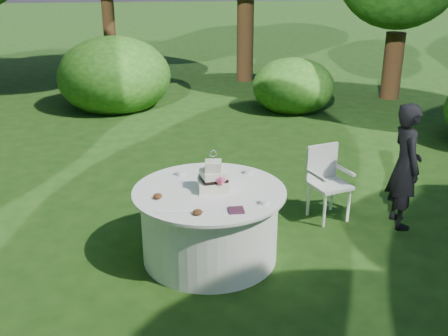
{
  "coord_description": "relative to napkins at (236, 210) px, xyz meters",
  "views": [
    {
      "loc": [
        -0.44,
        -4.83,
        2.9
      ],
      "look_at": [
        0.15,
        0.0,
        1.0
      ],
      "focal_mm": 42.0,
      "sensor_mm": 36.0,
      "label": 1
    }
  ],
  "objects": [
    {
      "name": "ground",
      "position": [
        -0.2,
        0.51,
        -0.78
      ],
      "size": [
        80.0,
        80.0,
        0.0
      ],
      "primitive_type": "plane",
      "color": "#17350E",
      "rests_on": "ground"
    },
    {
      "name": "napkins",
      "position": [
        0.0,
        0.0,
        0.0
      ],
      "size": [
        0.14,
        0.14,
        0.02
      ],
      "primitive_type": "cube",
      "color": "#441D32",
      "rests_on": "table"
    },
    {
      "name": "feather_plume",
      "position": [
        -0.52,
        0.05,
        -0.0
      ],
      "size": [
        0.48,
        0.07,
        0.01
      ],
      "primitive_type": "ellipsoid",
      "color": "white",
      "rests_on": "table"
    },
    {
      "name": "guest",
      "position": [
        2.1,
        0.99,
        -0.04
      ],
      "size": [
        0.4,
        0.57,
        1.48
      ],
      "primitive_type": "imported",
      "rotation": [
        0.0,
        0.0,
        1.49
      ],
      "color": "black",
      "rests_on": "ground"
    },
    {
      "name": "table",
      "position": [
        -0.2,
        0.51,
        -0.39
      ],
      "size": [
        1.56,
        1.56,
        0.77
      ],
      "color": "white",
      "rests_on": "ground"
    },
    {
      "name": "cake",
      "position": [
        -0.16,
        0.53,
        0.1
      ],
      "size": [
        0.31,
        0.32,
        0.42
      ],
      "color": "white",
      "rests_on": "table"
    },
    {
      "name": "chair",
      "position": [
        1.28,
        1.31,
        -0.26
      ],
      "size": [
        0.53,
        0.53,
        0.89
      ],
      "color": "silver",
      "rests_on": "ground"
    },
    {
      "name": "votives",
      "position": [
        0.03,
        0.67,
        0.01
      ],
      "size": [
        0.86,
        0.92,
        0.04
      ],
      "color": "white",
      "rests_on": "table"
    },
    {
      "name": "petal_cups",
      "position": [
        -0.54,
        0.17,
        0.02
      ],
      "size": [
        0.45,
        0.49,
        0.05
      ],
      "color": "#562D16",
      "rests_on": "table"
    }
  ]
}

